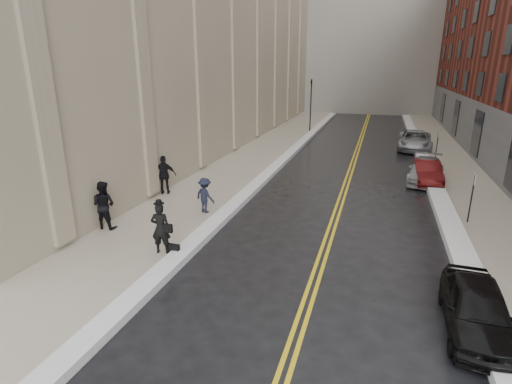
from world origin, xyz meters
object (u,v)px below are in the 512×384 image
Objects in this scene: car_silver_far at (415,140)px; pedestrian_main at (161,228)px; car_maroon at (427,172)px; car_silver_near at (426,170)px; car_black at (477,309)px; pedestrian_b at (205,195)px; pedestrian_a at (104,205)px; pedestrian_c at (165,175)px.

pedestrian_main is at bearing -110.03° from car_silver_far.
car_maroon is 0.32m from car_silver_near.
car_black is 0.70× the size of car_silver_far.
car_silver_far is 2.96× the size of pedestrian_main.
pedestrian_b is (-9.89, -18.43, 0.20)m from car_silver_far.
car_silver_near is at bearing -140.34° from pedestrian_main.
car_maroon is at bearing -117.85° from pedestrian_b.
car_silver_near is 2.32× the size of pedestrian_a.
pedestrian_main is 0.92× the size of pedestrian_c.
pedestrian_a is (-13.00, -21.26, 0.38)m from car_silver_far.
car_silver_far is (0.00, 9.94, 0.10)m from car_maroon.
car_black is 1.92× the size of pedestrian_a.
car_silver_near is 2.50× the size of pedestrian_main.
car_black is at bearing 172.31° from pedestrian_b.
pedestrian_main is at bearing 114.26° from pedestrian_b.
pedestrian_c is (-12.97, -16.50, 0.39)m from car_silver_far.
pedestrian_b is (-9.83, 5.49, 0.31)m from car_black.
pedestrian_main is 3.57m from pedestrian_a.
car_silver_near is 14.70m from pedestrian_c.
pedestrian_b reaches higher than car_maroon.
pedestrian_a is 4.21m from pedestrian_b.
pedestrian_c is at bearing 151.70° from car_black.
car_silver_near is (0.06, 14.30, 0.02)m from car_black.
car_silver_far is 2.75× the size of pedestrian_a.
car_maroon is 2.15× the size of pedestrian_main.
car_black is 14.30m from car_silver_near.
car_silver_near is 16.19m from pedestrian_main.
pedestrian_a is (-3.31, 1.32, 0.07)m from pedestrian_main.
car_black is at bearing 127.81° from pedestrian_c.
pedestrian_a reaches higher than car_silver_far.
car_silver_far reaches higher than car_maroon.
car_silver_near is at bearing 91.34° from car_black.
pedestrian_main is 4.15m from pedestrian_b.
pedestrian_main is at bearing 173.63° from car_black.
pedestrian_main is at bearing -119.42° from car_silver_near.
pedestrian_c reaches higher than car_maroon.
car_maroon is 2.00× the size of pedestrian_a.
car_maroon is 17.24m from pedestrian_a.
car_silver_near is at bearing 87.05° from car_maroon.
pedestrian_c is (-12.97, -6.89, 0.48)m from car_silver_near.
car_silver_far is at bearing -123.43° from pedestrian_a.
pedestrian_main reaches higher than car_black.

